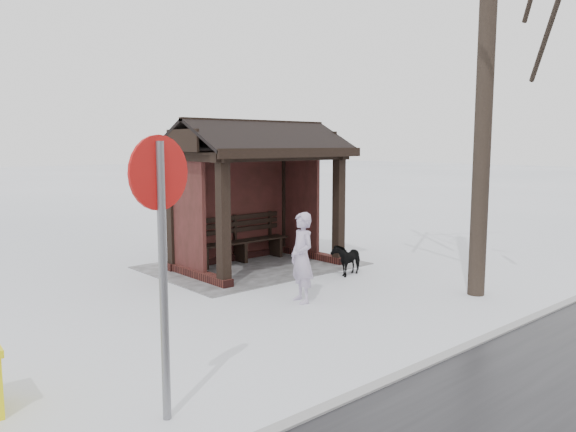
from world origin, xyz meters
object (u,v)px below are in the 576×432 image
object	(u,v)px
bus_shelter	(253,165)
dog	(347,259)
road_sign	(161,221)
pedestrian	(302,258)

from	to	relation	value
bus_shelter	dog	distance (m)	2.77
road_sign	bus_shelter	bearing A→B (deg)	-148.27
dog	road_sign	xyz separation A→B (m)	(5.68, 2.93, 1.58)
pedestrian	dog	xyz separation A→B (m)	(-2.01, -0.86, -0.43)
bus_shelter	dog	size ratio (longest dim) A/B	4.73
bus_shelter	pedestrian	distance (m)	3.24
dog	pedestrian	bearing A→B (deg)	-81.07
bus_shelter	road_sign	bearing A→B (deg)	45.15
pedestrian	bus_shelter	bearing A→B (deg)	173.02
bus_shelter	pedestrian	bearing A→B (deg)	68.14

